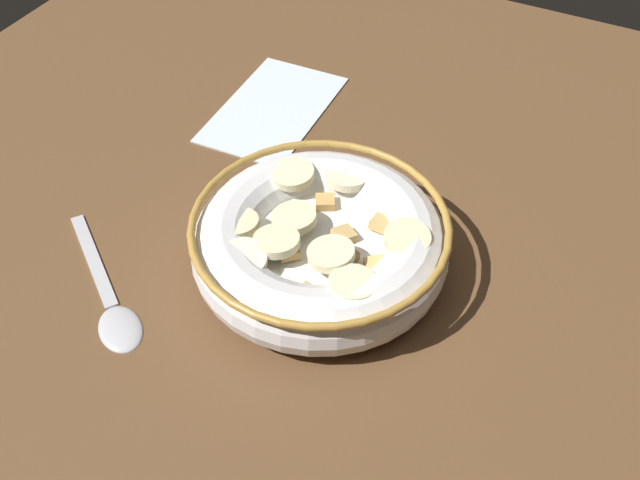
# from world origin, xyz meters

# --- Properties ---
(ground_plane) EXTENTS (0.93, 0.93, 0.02)m
(ground_plane) POSITION_xyz_m (0.00, 0.00, -0.01)
(ground_plane) COLOR brown
(cereal_bowl) EXTENTS (0.19, 0.19, 0.05)m
(cereal_bowl) POSITION_xyz_m (-0.00, 0.00, 0.03)
(cereal_bowl) COLOR white
(cereal_bowl) RESTS_ON ground_plane
(spoon) EXTENTS (0.10, 0.13, 0.01)m
(spoon) POSITION_xyz_m (-0.11, 0.11, 0.00)
(spoon) COLOR #B7B7BC
(spoon) RESTS_ON ground_plane
(folded_napkin) EXTENTS (0.16, 0.10, 0.00)m
(folded_napkin) POSITION_xyz_m (0.16, 0.13, 0.00)
(folded_napkin) COLOR silver
(folded_napkin) RESTS_ON ground_plane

